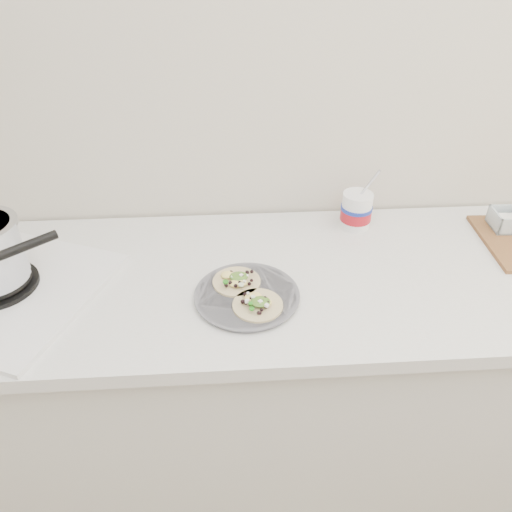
{
  "coord_description": "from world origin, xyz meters",
  "views": [
    {
      "loc": [
        -0.25,
        0.34,
        1.73
      ],
      "look_at": [
        -0.17,
        1.42,
        0.96
      ],
      "focal_mm": 35.0,
      "sensor_mm": 36.0,
      "label": 1
    }
  ],
  "objects": [
    {
      "name": "counter",
      "position": [
        0.0,
        1.43,
        0.45
      ],
      "size": [
        2.44,
        0.66,
        0.9
      ],
      "color": "silver",
      "rests_on": "ground"
    },
    {
      "name": "taco_plate",
      "position": [
        -0.2,
        1.32,
        0.92
      ],
      "size": [
        0.27,
        0.27,
        0.04
      ],
      "rotation": [
        0.0,
        0.0,
        0.2
      ],
      "color": "#595960",
      "rests_on": "counter"
    },
    {
      "name": "tub",
      "position": [
        0.15,
        1.64,
        0.97
      ],
      "size": [
        0.1,
        0.1,
        0.21
      ],
      "rotation": [
        0.0,
        0.0,
        -0.05
      ],
      "color": "white",
      "rests_on": "counter"
    }
  ]
}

